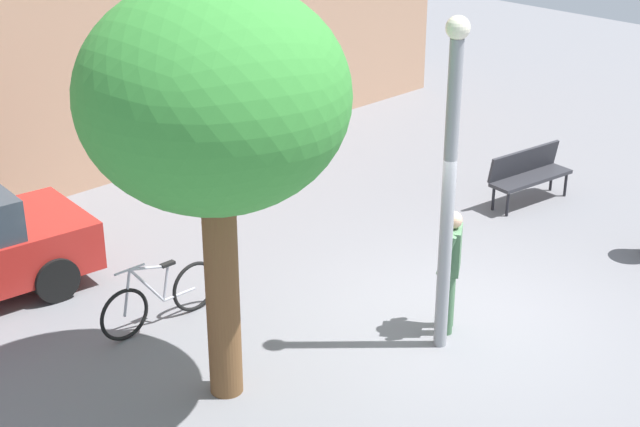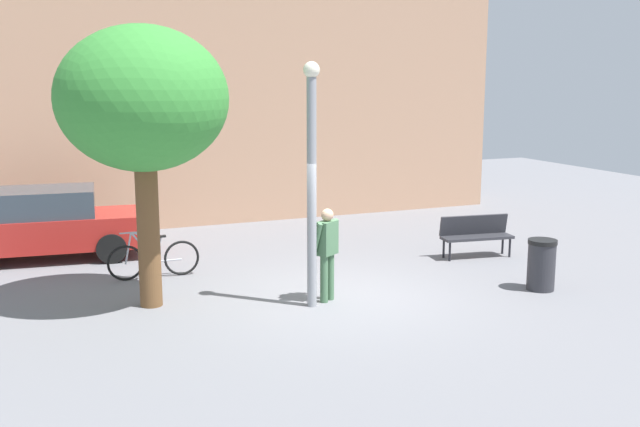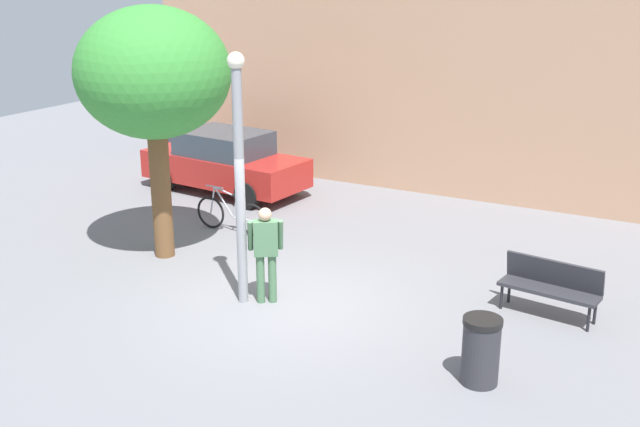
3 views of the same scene
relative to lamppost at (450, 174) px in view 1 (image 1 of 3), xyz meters
name	(u,v)px [view 1 (image 1 of 3)]	position (x,y,z in m)	size (l,w,h in m)	color
ground_plane	(452,321)	(0.57, 0.26, -2.32)	(36.00, 36.00, 0.00)	slate
lamppost	(450,174)	(0.00, 0.00, 0.00)	(0.28, 0.28, 4.19)	gray
person_by_lamppost	(451,263)	(0.36, 0.17, -1.35)	(0.62, 0.52, 1.67)	#47704C
park_bench	(528,172)	(4.68, 1.93, -1.77)	(1.65, 0.68, 0.92)	#2D2D33
plaza_tree	(214,100)	(-2.58, 1.10, 1.21)	(2.86, 2.86, 4.79)	brown
bicycle_silver	(160,298)	(-2.23, 2.88, -1.94)	(1.81, 0.08, 0.97)	black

